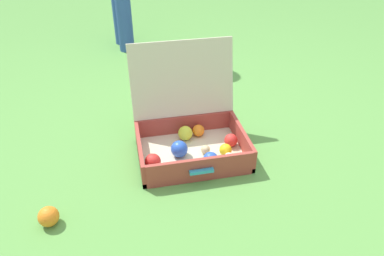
# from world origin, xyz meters

# --- Properties ---
(ground_plane) EXTENTS (16.00, 16.00, 0.00)m
(ground_plane) POSITION_xyz_m (0.00, 0.00, 0.00)
(ground_plane) COLOR #569342
(open_suitcase) EXTENTS (0.53, 0.51, 0.50)m
(open_suitcase) POSITION_xyz_m (-0.06, 0.05, 0.11)
(open_suitcase) COLOR beige
(open_suitcase) RESTS_ON ground
(stray_ball_on_grass) EXTENTS (0.08, 0.08, 0.08)m
(stray_ball_on_grass) POSITION_xyz_m (-0.71, -0.32, 0.04)
(stray_ball_on_grass) COLOR orange
(stray_ball_on_grass) RESTS_ON ground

